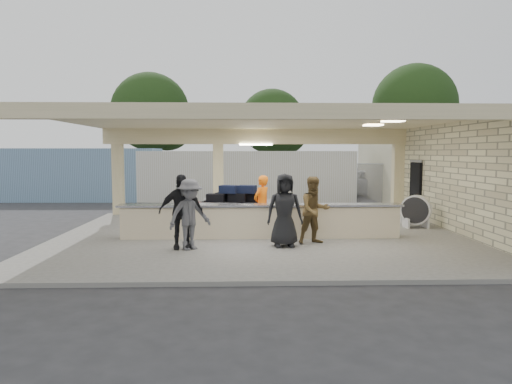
{
  "coord_description": "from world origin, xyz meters",
  "views": [
    {
      "loc": [
        -0.52,
        -13.59,
        2.58
      ],
      "look_at": [
        -0.09,
        1.0,
        1.3
      ],
      "focal_mm": 32.0,
      "sensor_mm": 36.0,
      "label": 1
    }
  ],
  "objects_px": {
    "baggage_counter": "(261,221)",
    "container_blue": "(59,174)",
    "passenger_c": "(190,214)",
    "container_white": "(237,176)",
    "car_white_a": "(371,183)",
    "passenger_d": "(285,210)",
    "drum_fan": "(416,210)",
    "passenger_a": "(314,210)",
    "luggage_cart": "(233,206)",
    "car_white_b": "(428,184)",
    "car_dark": "(353,181)",
    "passenger_b": "(181,212)",
    "baggage_handler": "(262,204)"
  },
  "relations": [
    {
      "from": "car_white_a",
      "to": "container_white",
      "type": "relative_size",
      "value": 0.44
    },
    {
      "from": "passenger_a",
      "to": "baggage_handler",
      "type": "bearing_deg",
      "value": 112.03
    },
    {
      "from": "car_white_a",
      "to": "drum_fan",
      "type": "bearing_deg",
      "value": 172.72
    },
    {
      "from": "car_dark",
      "to": "container_white",
      "type": "bearing_deg",
      "value": 144.61
    },
    {
      "from": "passenger_d",
      "to": "container_blue",
      "type": "distance_m",
      "value": 16.96
    },
    {
      "from": "car_white_a",
      "to": "passenger_a",
      "type": "bearing_deg",
      "value": 160.23
    },
    {
      "from": "baggage_counter",
      "to": "passenger_b",
      "type": "xyz_separation_m",
      "value": [
        -2.11,
        -1.44,
        0.47
      ]
    },
    {
      "from": "passenger_b",
      "to": "passenger_a",
      "type": "bearing_deg",
      "value": 2.94
    },
    {
      "from": "passenger_a",
      "to": "container_white",
      "type": "height_order",
      "value": "container_white"
    },
    {
      "from": "passenger_a",
      "to": "car_white_a",
      "type": "relative_size",
      "value": 0.34
    },
    {
      "from": "baggage_counter",
      "to": "container_blue",
      "type": "relative_size",
      "value": 0.77
    },
    {
      "from": "car_white_a",
      "to": "container_blue",
      "type": "distance_m",
      "value": 17.55
    },
    {
      "from": "luggage_cart",
      "to": "passenger_a",
      "type": "relative_size",
      "value": 1.45
    },
    {
      "from": "passenger_c",
      "to": "car_white_a",
      "type": "xyz_separation_m",
      "value": [
        8.9,
        14.99,
        -0.24
      ]
    },
    {
      "from": "drum_fan",
      "to": "luggage_cart",
      "type": "bearing_deg",
      "value": -146.01
    },
    {
      "from": "passenger_d",
      "to": "container_blue",
      "type": "xyz_separation_m",
      "value": [
        -10.99,
        12.91,
        0.32
      ]
    },
    {
      "from": "baggage_counter",
      "to": "luggage_cart",
      "type": "relative_size",
      "value": 3.1
    },
    {
      "from": "passenger_c",
      "to": "container_white",
      "type": "bearing_deg",
      "value": 48.98
    },
    {
      "from": "passenger_a",
      "to": "container_blue",
      "type": "height_order",
      "value": "container_blue"
    },
    {
      "from": "container_white",
      "to": "passenger_c",
      "type": "bearing_deg",
      "value": -89.41
    },
    {
      "from": "baggage_counter",
      "to": "car_white_b",
      "type": "distance_m",
      "value": 16.85
    },
    {
      "from": "baggage_handler",
      "to": "car_white_b",
      "type": "distance_m",
      "value": 16.19
    },
    {
      "from": "container_blue",
      "to": "baggage_handler",
      "type": "bearing_deg",
      "value": -44.8
    },
    {
      "from": "passenger_c",
      "to": "car_white_a",
      "type": "bearing_deg",
      "value": 23.08
    },
    {
      "from": "car_white_b",
      "to": "passenger_c",
      "type": "bearing_deg",
      "value": 146.18
    },
    {
      "from": "baggage_counter",
      "to": "container_white",
      "type": "height_order",
      "value": "container_white"
    },
    {
      "from": "drum_fan",
      "to": "car_dark",
      "type": "bearing_deg",
      "value": 117.4
    },
    {
      "from": "baggage_handler",
      "to": "passenger_b",
      "type": "height_order",
      "value": "passenger_b"
    },
    {
      "from": "passenger_c",
      "to": "car_white_b",
      "type": "relative_size",
      "value": 0.41
    },
    {
      "from": "passenger_d",
      "to": "car_white_a",
      "type": "xyz_separation_m",
      "value": [
        6.45,
        14.68,
        -0.3
      ]
    },
    {
      "from": "drum_fan",
      "to": "passenger_a",
      "type": "distance_m",
      "value": 4.53
    },
    {
      "from": "passenger_a",
      "to": "container_blue",
      "type": "distance_m",
      "value": 17.25
    },
    {
      "from": "drum_fan",
      "to": "passenger_a",
      "type": "height_order",
      "value": "passenger_a"
    },
    {
      "from": "passenger_c",
      "to": "container_white",
      "type": "height_order",
      "value": "container_white"
    },
    {
      "from": "drum_fan",
      "to": "car_white_b",
      "type": "xyz_separation_m",
      "value": [
        5.17,
        11.67,
        0.02
      ]
    },
    {
      "from": "baggage_handler",
      "to": "passenger_a",
      "type": "height_order",
      "value": "passenger_a"
    },
    {
      "from": "passenger_b",
      "to": "drum_fan",
      "type": "bearing_deg",
      "value": 16.82
    },
    {
      "from": "baggage_counter",
      "to": "car_dark",
      "type": "height_order",
      "value": "car_dark"
    },
    {
      "from": "passenger_b",
      "to": "passenger_c",
      "type": "distance_m",
      "value": 0.28
    },
    {
      "from": "baggage_counter",
      "to": "passenger_b",
      "type": "height_order",
      "value": "passenger_b"
    },
    {
      "from": "luggage_cart",
      "to": "passenger_b",
      "type": "relative_size",
      "value": 1.38
    },
    {
      "from": "passenger_b",
      "to": "luggage_cart",
      "type": "bearing_deg",
      "value": 61.06
    },
    {
      "from": "passenger_c",
      "to": "passenger_d",
      "type": "height_order",
      "value": "passenger_d"
    },
    {
      "from": "car_white_a",
      "to": "car_white_b",
      "type": "height_order",
      "value": "car_white_a"
    },
    {
      "from": "car_dark",
      "to": "passenger_b",
      "type": "bearing_deg",
      "value": 173.03
    },
    {
      "from": "luggage_cart",
      "to": "car_white_a",
      "type": "relative_size",
      "value": 0.5
    },
    {
      "from": "passenger_d",
      "to": "car_white_b",
      "type": "distance_m",
      "value": 17.54
    },
    {
      "from": "car_dark",
      "to": "container_blue",
      "type": "xyz_separation_m",
      "value": [
        -17.08,
        -4.66,
        0.67
      ]
    },
    {
      "from": "baggage_counter",
      "to": "container_blue",
      "type": "distance_m",
      "value": 15.65
    },
    {
      "from": "luggage_cart",
      "to": "passenger_c",
      "type": "relative_size",
      "value": 1.47
    }
  ]
}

